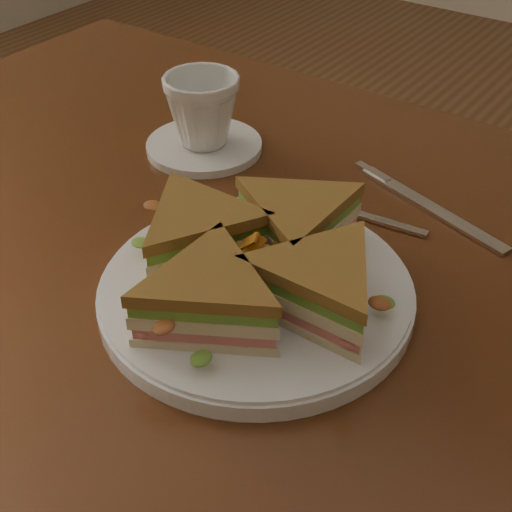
# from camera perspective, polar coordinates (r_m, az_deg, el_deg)

# --- Properties ---
(table) EXTENTS (1.20, 0.80, 0.75)m
(table) POSITION_cam_1_polar(r_m,az_deg,el_deg) (0.78, -0.62, -5.14)
(table) COLOR #381B0C
(table) RESTS_ON ground
(plate) EXTENTS (0.29, 0.29, 0.02)m
(plate) POSITION_cam_1_polar(r_m,az_deg,el_deg) (0.65, -0.00, -2.96)
(plate) COLOR white
(plate) RESTS_ON table
(sandwich_wedges) EXTENTS (0.27, 0.27, 0.06)m
(sandwich_wedges) POSITION_cam_1_polar(r_m,az_deg,el_deg) (0.62, -0.00, -0.37)
(sandwich_wedges) COLOR beige
(sandwich_wedges) RESTS_ON plate
(crisps_mound) EXTENTS (0.09, 0.09, 0.05)m
(crisps_mound) POSITION_cam_1_polar(r_m,az_deg,el_deg) (0.63, -0.00, -0.65)
(crisps_mound) COLOR orange
(crisps_mound) RESTS_ON plate
(spoon) EXTENTS (0.18, 0.04, 0.01)m
(spoon) POSITION_cam_1_polar(r_m,az_deg,el_deg) (0.78, 4.09, 4.64)
(spoon) COLOR silver
(spoon) RESTS_ON table
(knife) EXTENTS (0.21, 0.08, 0.00)m
(knife) POSITION_cam_1_polar(r_m,az_deg,el_deg) (0.80, 13.05, 4.20)
(knife) COLOR silver
(knife) RESTS_ON table
(saucer) EXTENTS (0.14, 0.14, 0.01)m
(saucer) POSITION_cam_1_polar(r_m,az_deg,el_deg) (0.88, -4.17, 8.77)
(saucer) COLOR white
(saucer) RESTS_ON table
(coffee_cup) EXTENTS (0.11, 0.11, 0.08)m
(coffee_cup) POSITION_cam_1_polar(r_m,az_deg,el_deg) (0.86, -4.31, 11.54)
(coffee_cup) COLOR white
(coffee_cup) RESTS_ON saucer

